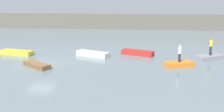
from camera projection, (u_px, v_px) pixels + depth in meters
ground_plane at (40, 64)px, 22.51m from camera, size 120.00×120.00×0.00m
embankment_wall at (92, 21)px, 48.02m from camera, size 80.00×1.20×3.10m
rowboat_yellow at (17, 52)px, 26.26m from camera, size 3.89×1.76×0.48m
rowboat_brown at (37, 65)px, 21.48m from camera, size 3.12×2.50×0.42m
rowboat_white at (93, 54)px, 25.59m from camera, size 3.81×2.34×0.49m
rowboat_red at (138, 53)px, 26.10m from camera, size 3.73×2.28×0.51m
rowboat_orange at (179, 64)px, 21.82m from camera, size 2.95×2.15×0.39m
rowboat_grey at (210, 57)px, 24.22m from camera, size 3.28×2.53×0.45m
person_white_shirt at (180, 52)px, 21.55m from camera, size 0.32×0.32×1.65m
person_yellow_shirt at (211, 45)px, 23.92m from camera, size 0.32×0.32×1.83m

